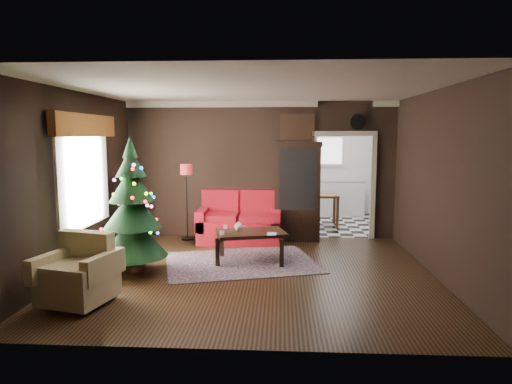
# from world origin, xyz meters

# --- Properties ---
(floor) EXTENTS (5.50, 5.50, 0.00)m
(floor) POSITION_xyz_m (0.00, 0.00, 0.00)
(floor) COLOR black
(floor) RESTS_ON ground
(ceiling) EXTENTS (5.50, 5.50, 0.00)m
(ceiling) POSITION_xyz_m (0.00, 0.00, 2.80)
(ceiling) COLOR white
(ceiling) RESTS_ON ground
(wall_back) EXTENTS (5.50, 0.00, 5.50)m
(wall_back) POSITION_xyz_m (0.00, 2.50, 1.40)
(wall_back) COLOR black
(wall_back) RESTS_ON ground
(wall_front) EXTENTS (5.50, 0.00, 5.50)m
(wall_front) POSITION_xyz_m (0.00, -2.50, 1.40)
(wall_front) COLOR black
(wall_front) RESTS_ON ground
(wall_left) EXTENTS (0.00, 5.50, 5.50)m
(wall_left) POSITION_xyz_m (-2.75, 0.00, 1.40)
(wall_left) COLOR black
(wall_left) RESTS_ON ground
(wall_right) EXTENTS (0.00, 5.50, 5.50)m
(wall_right) POSITION_xyz_m (2.75, 0.00, 1.40)
(wall_right) COLOR black
(wall_right) RESTS_ON ground
(doorway) EXTENTS (1.10, 0.10, 2.10)m
(doorway) POSITION_xyz_m (1.70, 2.50, 1.05)
(doorway) COLOR beige
(doorway) RESTS_ON ground
(left_window) EXTENTS (0.05, 1.60, 1.40)m
(left_window) POSITION_xyz_m (-2.71, 0.20, 1.45)
(left_window) COLOR white
(left_window) RESTS_ON wall_left
(valance) EXTENTS (0.12, 2.10, 0.35)m
(valance) POSITION_xyz_m (-2.63, 0.20, 2.27)
(valance) COLOR brown
(valance) RESTS_ON wall_left
(kitchen_floor) EXTENTS (3.00, 3.00, 0.00)m
(kitchen_floor) POSITION_xyz_m (1.70, 4.00, 0.00)
(kitchen_floor) COLOR silver
(kitchen_floor) RESTS_ON ground
(kitchen_window) EXTENTS (0.70, 0.06, 0.70)m
(kitchen_window) POSITION_xyz_m (1.70, 5.45, 1.70)
(kitchen_window) COLOR white
(kitchen_window) RESTS_ON ground
(rug) EXTENTS (2.83, 2.37, 0.01)m
(rug) POSITION_xyz_m (-0.23, 0.54, 0.01)
(rug) COLOR #5B4053
(rug) RESTS_ON ground
(loveseat) EXTENTS (1.70, 0.90, 1.00)m
(loveseat) POSITION_xyz_m (-0.40, 2.05, 0.50)
(loveseat) COLOR maroon
(loveseat) RESTS_ON ground
(curio_cabinet) EXTENTS (0.90, 0.45, 1.90)m
(curio_cabinet) POSITION_xyz_m (0.75, 2.27, 0.95)
(curio_cabinet) COLOR black
(curio_cabinet) RESTS_ON ground
(floor_lamp) EXTENTS (0.25, 0.25, 1.47)m
(floor_lamp) POSITION_xyz_m (-1.39, 1.76, 0.83)
(floor_lamp) COLOR black
(floor_lamp) RESTS_ON ground
(christmas_tree) EXTENTS (1.24, 1.24, 1.99)m
(christmas_tree) POSITION_xyz_m (-1.83, -0.11, 1.05)
(christmas_tree) COLOR black
(christmas_tree) RESTS_ON ground
(armchair) EXTENTS (0.97, 0.97, 0.82)m
(armchair) POSITION_xyz_m (-2.11, -1.39, 0.46)
(armchair) COLOR tan
(armchair) RESTS_ON ground
(coffee_table) EXTENTS (1.27, 0.96, 0.51)m
(coffee_table) POSITION_xyz_m (-0.07, 0.61, 0.27)
(coffee_table) COLOR black
(coffee_table) RESTS_ON rug
(teapot) EXTENTS (0.17, 0.17, 0.15)m
(teapot) POSITION_xyz_m (-0.28, 0.63, 0.60)
(teapot) COLOR white
(teapot) RESTS_ON coffee_table
(cup_a) EXTENTS (0.08, 0.08, 0.06)m
(cup_a) POSITION_xyz_m (-0.52, 0.84, 0.55)
(cup_a) COLOR white
(cup_a) RESTS_ON coffee_table
(cup_b) EXTENTS (0.09, 0.09, 0.07)m
(cup_b) POSITION_xyz_m (-0.52, 0.34, 0.55)
(cup_b) COLOR silver
(cup_b) RESTS_ON coffee_table
(book) EXTENTS (0.15, 0.02, 0.21)m
(book) POSITION_xyz_m (0.21, 0.41, 0.62)
(book) COLOR tan
(book) RESTS_ON coffee_table
(wall_clock) EXTENTS (0.32, 0.32, 0.06)m
(wall_clock) POSITION_xyz_m (1.95, 2.45, 2.38)
(wall_clock) COLOR white
(wall_clock) RESTS_ON wall_back
(painting) EXTENTS (0.62, 0.05, 0.52)m
(painting) POSITION_xyz_m (0.75, 2.46, 2.25)
(painting) COLOR #A46D45
(painting) RESTS_ON wall_back
(kitchen_counter) EXTENTS (1.80, 0.60, 0.90)m
(kitchen_counter) POSITION_xyz_m (1.70, 5.20, 0.45)
(kitchen_counter) COLOR white
(kitchen_counter) RESTS_ON ground
(kitchen_table) EXTENTS (0.70, 0.70, 0.75)m
(kitchen_table) POSITION_xyz_m (1.40, 3.70, 0.38)
(kitchen_table) COLOR brown
(kitchen_table) RESTS_ON ground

